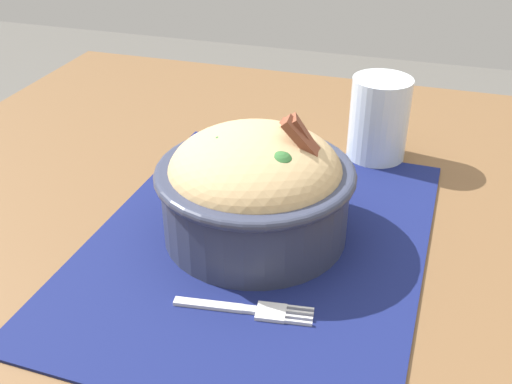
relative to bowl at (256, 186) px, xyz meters
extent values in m
cube|color=brown|center=(0.03, 0.00, -0.07)|extent=(1.03, 0.98, 0.02)
cylinder|color=brown|center=(-0.43, -0.43, -0.46)|extent=(0.04, 0.04, 0.75)
cube|color=#11194C|center=(0.01, 0.01, -0.06)|extent=(0.45, 0.34, 0.00)
cylinder|color=#2D3347|center=(0.00, 0.00, -0.02)|extent=(0.19, 0.19, 0.08)
torus|color=#2D3347|center=(0.00, 0.00, 0.01)|extent=(0.20, 0.20, 0.01)
ellipsoid|color=tan|center=(0.00, 0.00, 0.02)|extent=(0.24, 0.24, 0.08)
sphere|color=#2D5F2D|center=(0.01, -0.03, 0.04)|extent=(0.03, 0.03, 0.03)
sphere|color=#2D5F2D|center=(-0.02, 0.00, 0.04)|extent=(0.03, 0.03, 0.03)
sphere|color=#2D5F2D|center=(0.02, 0.03, 0.04)|extent=(0.03, 0.03, 0.03)
cylinder|color=orange|center=(0.04, -0.01, 0.04)|extent=(0.03, 0.01, 0.01)
cube|color=brown|center=(0.00, 0.05, 0.05)|extent=(0.02, 0.05, 0.05)
cube|color=brown|center=(-0.01, 0.05, 0.05)|extent=(0.03, 0.04, 0.05)
cube|color=brown|center=(-0.02, 0.04, 0.05)|extent=(0.04, 0.04, 0.04)
cube|color=brown|center=(-0.03, 0.04, 0.05)|extent=(0.04, 0.04, 0.04)
cube|color=silver|center=(0.12, -0.01, -0.06)|extent=(0.02, 0.06, 0.00)
cube|color=silver|center=(0.12, 0.03, -0.06)|extent=(0.01, 0.01, 0.00)
cube|color=silver|center=(0.11, 0.05, -0.06)|extent=(0.03, 0.03, 0.00)
cube|color=silver|center=(0.12, 0.07, -0.06)|extent=(0.01, 0.02, 0.00)
cube|color=silver|center=(0.11, 0.07, -0.06)|extent=(0.01, 0.02, 0.00)
cube|color=silver|center=(0.11, 0.07, -0.06)|extent=(0.01, 0.02, 0.00)
cube|color=silver|center=(0.10, 0.07, -0.06)|extent=(0.01, 0.02, 0.00)
cylinder|color=silver|center=(-0.21, 0.09, -0.01)|extent=(0.07, 0.07, 0.11)
cylinder|color=silver|center=(-0.21, 0.09, -0.03)|extent=(0.07, 0.07, 0.05)
camera|label=1|loc=(0.50, 0.16, 0.31)|focal=42.77mm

